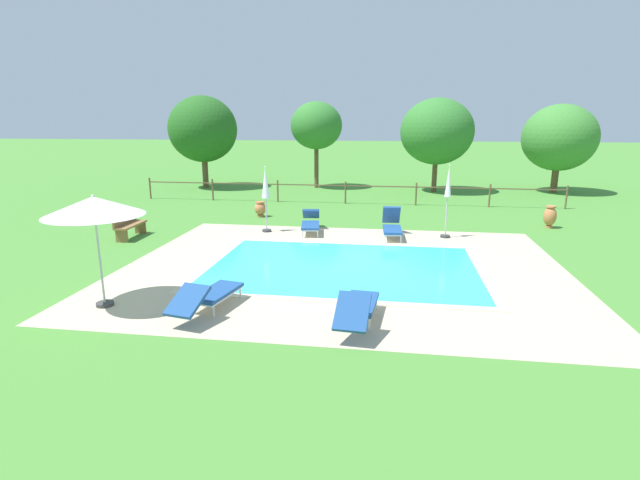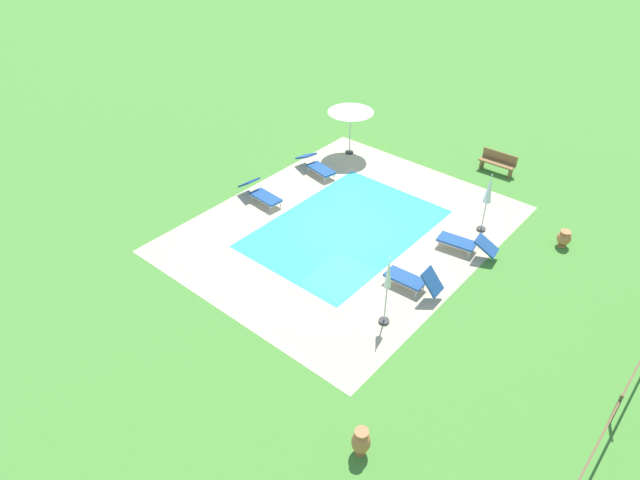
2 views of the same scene
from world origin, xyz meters
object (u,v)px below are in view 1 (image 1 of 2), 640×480
(tree_centre, at_px, (559,138))
(tree_east_mid, at_px, (437,132))
(patio_umbrella_open_foreground, at_px, (94,207))
(tree_west_mid, at_px, (316,126))
(sun_lounger_north_near_steps, at_px, (358,306))
(patio_umbrella_closed_row_west, at_px, (448,192))
(patio_umbrella_closed_row_mid_west, at_px, (266,188))
(tree_far_west, at_px, (203,129))
(sun_lounger_north_far, at_px, (392,226))
(sun_lounger_north_mid, at_px, (311,222))
(wooden_bench_lawn_side, at_px, (129,224))
(terracotta_urn_near_fence, at_px, (260,208))
(terracotta_urn_by_tree, at_px, (550,216))
(sun_lounger_north_end, at_px, (209,295))

(tree_centre, height_order, tree_east_mid, tree_east_mid)
(patio_umbrella_open_foreground, height_order, tree_west_mid, tree_west_mid)
(sun_lounger_north_near_steps, height_order, patio_umbrella_closed_row_west, patio_umbrella_closed_row_west)
(patio_umbrella_closed_row_mid_west, distance_m, tree_west_mid, 11.74)
(patio_umbrella_closed_row_west, relative_size, tree_far_west, 0.47)
(sun_lounger_north_far, relative_size, tree_west_mid, 0.39)
(patio_umbrella_closed_row_west, distance_m, tree_west_mid, 13.23)
(sun_lounger_north_mid, bearing_deg, sun_lounger_north_near_steps, -73.84)
(patio_umbrella_open_foreground, xyz_separation_m, tree_far_west, (-4.79, 18.02, 1.18))
(wooden_bench_lawn_side, xyz_separation_m, tree_east_mid, (10.98, 12.48, 2.77))
(sun_lounger_north_mid, distance_m, terracotta_urn_near_fence, 3.51)
(terracotta_urn_near_fence, bearing_deg, sun_lounger_north_near_steps, -65.00)
(terracotta_urn_by_tree, distance_m, tree_far_west, 18.84)
(sun_lounger_north_far, relative_size, terracotta_urn_by_tree, 2.31)
(patio_umbrella_closed_row_mid_west, xyz_separation_m, wooden_bench_lawn_side, (-4.34, -1.55, -1.09))
(sun_lounger_north_near_steps, relative_size, sun_lounger_north_mid, 0.98)
(sun_lounger_north_mid, height_order, sun_lounger_north_end, sun_lounger_north_mid)
(sun_lounger_north_end, bearing_deg, wooden_bench_lawn_side, 131.11)
(tree_far_west, height_order, tree_east_mid, tree_far_west)
(sun_lounger_north_far, relative_size, tree_far_west, 0.36)
(sun_lounger_north_mid, bearing_deg, patio_umbrella_open_foreground, -113.10)
(terracotta_urn_near_fence, distance_m, terracotta_urn_by_tree, 11.06)
(wooden_bench_lawn_side, relative_size, tree_centre, 0.32)
(sun_lounger_north_near_steps, distance_m, tree_west_mid, 19.69)
(sun_lounger_north_near_steps, relative_size, tree_far_west, 0.40)
(sun_lounger_north_near_steps, height_order, terracotta_urn_by_tree, terracotta_urn_by_tree)
(tree_west_mid, bearing_deg, tree_east_mid, -5.47)
(sun_lounger_north_end, distance_m, patio_umbrella_open_foreground, 2.93)
(sun_lounger_north_mid, bearing_deg, terracotta_urn_near_fence, 135.42)
(sun_lounger_north_near_steps, relative_size, sun_lounger_north_far, 1.09)
(patio_umbrella_closed_row_west, bearing_deg, patio_umbrella_open_foreground, -136.63)
(sun_lounger_north_end, relative_size, tree_centre, 0.46)
(patio_umbrella_closed_row_mid_west, relative_size, wooden_bench_lawn_side, 1.53)
(patio_umbrella_open_foreground, bearing_deg, tree_centre, 52.10)
(sun_lounger_north_far, xyz_separation_m, patio_umbrella_open_foreground, (-6.03, -7.21, 1.75))
(wooden_bench_lawn_side, distance_m, tree_far_west, 12.73)
(patio_umbrella_open_foreground, distance_m, wooden_bench_lawn_side, 6.61)
(sun_lounger_north_near_steps, relative_size, patio_umbrella_closed_row_west, 0.85)
(tree_west_mid, bearing_deg, terracotta_urn_near_fence, -95.91)
(terracotta_urn_near_fence, xyz_separation_m, terracotta_urn_by_tree, (11.04, -0.49, 0.10))
(sun_lounger_north_near_steps, bearing_deg, patio_umbrella_closed_row_mid_west, 116.72)
(patio_umbrella_closed_row_west, bearing_deg, tree_west_mid, 118.24)
(sun_lounger_north_mid, distance_m, tree_west_mid, 11.95)
(sun_lounger_north_mid, bearing_deg, patio_umbrella_closed_row_west, -1.39)
(sun_lounger_north_mid, xyz_separation_m, terracotta_urn_near_fence, (-2.50, 2.46, -0.02))
(patio_umbrella_closed_row_west, height_order, terracotta_urn_near_fence, patio_umbrella_closed_row_west)
(patio_umbrella_closed_row_west, relative_size, tree_east_mid, 0.49)
(sun_lounger_north_mid, distance_m, patio_umbrella_closed_row_mid_west, 1.97)
(sun_lounger_north_end, xyz_separation_m, terracotta_urn_near_fence, (-1.62, 9.91, -0.01))
(terracotta_urn_near_fence, height_order, tree_far_west, tree_far_west)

